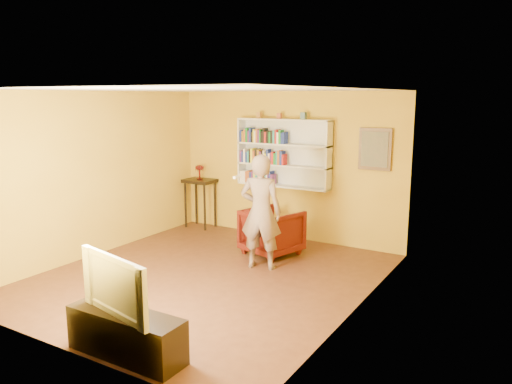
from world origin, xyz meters
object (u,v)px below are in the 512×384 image
at_px(tv_cabinet, 126,334).
at_px(television, 123,283).
at_px(armchair, 272,232).
at_px(ruby_lustre, 200,169).
at_px(console_table, 200,188).
at_px(person, 261,212).
at_px(bookshelf, 285,153).

height_order(tv_cabinet, television, television).
bearing_deg(armchair, ruby_lustre, -4.02).
height_order(console_table, ruby_lustre, ruby_lustre).
bearing_deg(ruby_lustre, tv_cabinet, -61.29).
relative_size(person, tv_cabinet, 1.34).
relative_size(console_table, armchair, 1.15).
relative_size(armchair, tv_cabinet, 0.65).
height_order(ruby_lustre, tv_cabinet, ruby_lustre).
bearing_deg(television, person, 105.70).
bearing_deg(person, bookshelf, -88.07).
relative_size(ruby_lustre, armchair, 0.34).
distance_m(person, tv_cabinet, 3.08).
xyz_separation_m(bookshelf, console_table, (-1.83, -0.16, -0.78)).
relative_size(bookshelf, person, 1.02).
distance_m(bookshelf, armchair, 1.57).
distance_m(armchair, television, 3.73).
relative_size(console_table, television, 0.90).
height_order(bookshelf, tv_cabinet, bookshelf).
xyz_separation_m(ruby_lustre, tv_cabinet, (2.47, -4.50, -0.95)).
relative_size(bookshelf, ruby_lustre, 6.28).
xyz_separation_m(console_table, armchair, (2.11, -0.80, -0.42)).
relative_size(bookshelf, tv_cabinet, 1.37).
xyz_separation_m(bookshelf, armchair, (0.28, -0.96, -1.21)).
distance_m(person, television, 3.02).
xyz_separation_m(bookshelf, tv_cabinet, (0.64, -4.66, -1.36)).
bearing_deg(ruby_lustre, bookshelf, 4.99).
height_order(bookshelf, television, bookshelf).
relative_size(armchair, person, 0.48).
distance_m(console_table, television, 5.13).
bearing_deg(ruby_lustre, armchair, -20.89).
height_order(armchair, tv_cabinet, armchair).
relative_size(bookshelf, television, 1.66).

